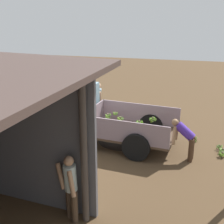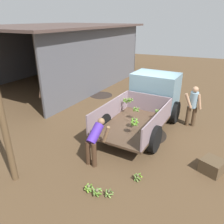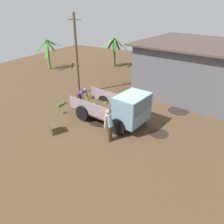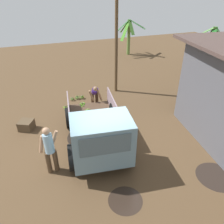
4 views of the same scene
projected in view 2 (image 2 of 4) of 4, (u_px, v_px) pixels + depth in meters
The scene contains 15 objects.
ground at pixel (141, 119), 9.52m from camera, with size 36.00×36.00×0.00m, color #503B25.
mud_patch_0 at pixel (101, 95), 12.47m from camera, with size 1.29×1.29×0.01m, color black.
mud_patch_1 at pixel (155, 104), 11.24m from camera, with size 1.02×1.02×0.01m, color black.
mud_patch_2 at pixel (143, 134), 8.32m from camera, with size 1.74×1.74×0.01m, color black.
cargo_truck at pixel (151, 98), 9.07m from camera, with size 4.63×2.65×1.94m.
warehouse_shed at pixel (63, 41), 14.20m from camera, with size 11.16×8.62×3.67m.
banana_palm_0 at pixel (115, 49), 20.73m from camera, with size 2.46×2.23×2.58m.
person_foreground_visitor at pixel (193, 105), 8.57m from camera, with size 0.47×0.70×1.69m.
person_worker_loading at pixel (95, 139), 6.45m from camera, with size 0.78×0.67×1.33m.
person_bystander_near_shed at pixel (46, 95), 9.76m from camera, with size 0.62×0.53×1.64m.
banana_bunch_on_ground_0 at pixel (109, 193), 5.38m from camera, with size 0.23×0.24×0.19m.
banana_bunch_on_ground_1 at pixel (89, 188), 5.54m from camera, with size 0.24×0.25×0.21m.
banana_bunch_on_ground_2 at pixel (97, 192), 5.41m from camera, with size 0.26×0.26×0.21m.
banana_bunch_on_ground_3 at pixel (138, 177), 5.92m from camera, with size 0.24×0.27×0.21m.
wooden_crate_0 at pixel (212, 166), 6.20m from camera, with size 0.56×0.56×0.41m, color #4D3C28.
Camera 2 is at (-8.46, -2.03, 4.08)m, focal length 35.00 mm.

